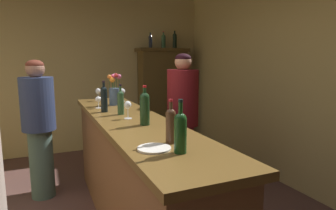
{
  "coord_description": "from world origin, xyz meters",
  "views": [
    {
      "loc": [
        -0.09,
        -2.17,
        1.59
      ],
      "look_at": [
        1.09,
        0.53,
        1.12
      ],
      "focal_mm": 31.14,
      "sensor_mm": 36.0,
      "label": 1
    }
  ],
  "objects_px": {
    "display_bottle_midleft": "(163,41)",
    "bartender": "(183,119)",
    "bar_counter": "(133,176)",
    "wine_glass_front": "(98,92)",
    "display_cabinet": "(163,95)",
    "patron_tall": "(39,124)",
    "wine_bottle_malbec": "(171,124)",
    "wine_bottle_pinot": "(121,101)",
    "display_bottle_left": "(150,41)",
    "flower_arrangement": "(115,92)",
    "cheese_plate": "(154,148)",
    "wine_glass_rear": "(122,92)",
    "wine_glass_mid": "(128,106)",
    "wine_bottle_rose": "(145,107)",
    "wine_bottle_chardonnay": "(104,98)",
    "wine_glass_spare": "(98,100)",
    "display_bottle_center": "(175,40)",
    "wine_bottle_riesling": "(180,131)"
  },
  "relations": [
    {
      "from": "wine_bottle_rose",
      "to": "wine_glass_rear",
      "type": "bearing_deg",
      "value": 82.92
    },
    {
      "from": "cheese_plate",
      "to": "display_bottle_midleft",
      "type": "height_order",
      "value": "display_bottle_midleft"
    },
    {
      "from": "wine_bottle_malbec",
      "to": "wine_glass_spare",
      "type": "relative_size",
      "value": 2.19
    },
    {
      "from": "bar_counter",
      "to": "wine_glass_rear",
      "type": "xyz_separation_m",
      "value": [
        0.2,
        1.08,
        0.65
      ]
    },
    {
      "from": "patron_tall",
      "to": "wine_bottle_chardonnay",
      "type": "bearing_deg",
      "value": 0.61
    },
    {
      "from": "flower_arrangement",
      "to": "cheese_plate",
      "type": "relative_size",
      "value": 1.81
    },
    {
      "from": "bar_counter",
      "to": "wine_glass_front",
      "type": "relative_size",
      "value": 18.09
    },
    {
      "from": "wine_bottle_chardonnay",
      "to": "wine_glass_rear",
      "type": "height_order",
      "value": "wine_bottle_chardonnay"
    },
    {
      "from": "wine_glass_mid",
      "to": "bartender",
      "type": "height_order",
      "value": "bartender"
    },
    {
      "from": "display_cabinet",
      "to": "bartender",
      "type": "distance_m",
      "value": 2.04
    },
    {
      "from": "wine_bottle_chardonnay",
      "to": "flower_arrangement",
      "type": "bearing_deg",
      "value": 63.68
    },
    {
      "from": "display_bottle_midleft",
      "to": "bartender",
      "type": "distance_m",
      "value": 2.28
    },
    {
      "from": "wine_bottle_pinot",
      "to": "display_bottle_left",
      "type": "bearing_deg",
      "value": 63.26
    },
    {
      "from": "wine_bottle_riesling",
      "to": "wine_glass_rear",
      "type": "relative_size",
      "value": 1.9
    },
    {
      "from": "display_cabinet",
      "to": "wine_glass_spare",
      "type": "distance_m",
      "value": 2.33
    },
    {
      "from": "wine_bottle_malbec",
      "to": "wine_glass_mid",
      "type": "xyz_separation_m",
      "value": [
        -0.04,
        0.84,
        -0.01
      ]
    },
    {
      "from": "display_bottle_midleft",
      "to": "bartender",
      "type": "relative_size",
      "value": 0.18
    },
    {
      "from": "patron_tall",
      "to": "display_cabinet",
      "type": "bearing_deg",
      "value": 80.88
    },
    {
      "from": "flower_arrangement",
      "to": "patron_tall",
      "type": "relative_size",
      "value": 0.23
    },
    {
      "from": "patron_tall",
      "to": "display_bottle_midleft",
      "type": "bearing_deg",
      "value": 80.63
    },
    {
      "from": "wine_bottle_malbec",
      "to": "cheese_plate",
      "type": "distance_m",
      "value": 0.2
    },
    {
      "from": "wine_bottle_rose",
      "to": "wine_bottle_chardonnay",
      "type": "relative_size",
      "value": 1.02
    },
    {
      "from": "wine_glass_mid",
      "to": "patron_tall",
      "type": "height_order",
      "value": "patron_tall"
    },
    {
      "from": "wine_bottle_riesling",
      "to": "wine_glass_front",
      "type": "xyz_separation_m",
      "value": [
        -0.05,
        2.26,
        -0.01
      ]
    },
    {
      "from": "wine_bottle_rose",
      "to": "display_bottle_midleft",
      "type": "xyz_separation_m",
      "value": [
        1.31,
        2.74,
        0.7
      ]
    },
    {
      "from": "display_bottle_midleft",
      "to": "display_cabinet",
      "type": "bearing_deg",
      "value": 180.0
    },
    {
      "from": "wine_bottle_chardonnay",
      "to": "wine_bottle_malbec",
      "type": "distance_m",
      "value": 1.26
    },
    {
      "from": "display_cabinet",
      "to": "wine_glass_rear",
      "type": "relative_size",
      "value": 11.04
    },
    {
      "from": "display_cabinet",
      "to": "wine_glass_front",
      "type": "bearing_deg",
      "value": -138.38
    },
    {
      "from": "wine_glass_rear",
      "to": "wine_bottle_rose",
      "type": "bearing_deg",
      "value": -97.08
    },
    {
      "from": "display_cabinet",
      "to": "patron_tall",
      "type": "xyz_separation_m",
      "value": [
        -2.08,
        -1.39,
        -0.06
      ]
    },
    {
      "from": "wine_bottle_malbec",
      "to": "wine_glass_mid",
      "type": "relative_size",
      "value": 1.77
    },
    {
      "from": "wine_glass_front",
      "to": "display_bottle_midleft",
      "type": "relative_size",
      "value": 0.54
    },
    {
      "from": "bar_counter",
      "to": "wine_bottle_rose",
      "type": "relative_size",
      "value": 9.17
    },
    {
      "from": "wine_glass_rear",
      "to": "display_bottle_midleft",
      "type": "height_order",
      "value": "display_bottle_midleft"
    },
    {
      "from": "wine_bottle_malbec",
      "to": "wine_bottle_pinot",
      "type": "bearing_deg",
      "value": 92.58
    },
    {
      "from": "bar_counter",
      "to": "wine_bottle_rose",
      "type": "xyz_separation_m",
      "value": [
        0.03,
        -0.27,
        0.67
      ]
    },
    {
      "from": "wine_glass_mid",
      "to": "wine_glass_rear",
      "type": "bearing_deg",
      "value": 78.02
    },
    {
      "from": "wine_bottle_chardonnay",
      "to": "wine_bottle_malbec",
      "type": "bearing_deg",
      "value": -82.49
    },
    {
      "from": "display_cabinet",
      "to": "wine_glass_mid",
      "type": "height_order",
      "value": "display_cabinet"
    },
    {
      "from": "wine_bottle_malbec",
      "to": "wine_glass_rear",
      "type": "bearing_deg",
      "value": 84.43
    },
    {
      "from": "wine_bottle_rose",
      "to": "display_bottle_center",
      "type": "xyz_separation_m",
      "value": [
        1.53,
        2.74,
        0.72
      ]
    },
    {
      "from": "wine_glass_rear",
      "to": "patron_tall",
      "type": "relative_size",
      "value": 0.1
    },
    {
      "from": "wine_bottle_malbec",
      "to": "patron_tall",
      "type": "relative_size",
      "value": 0.18
    },
    {
      "from": "wine_bottle_pinot",
      "to": "wine_glass_rear",
      "type": "height_order",
      "value": "wine_bottle_pinot"
    },
    {
      "from": "display_cabinet",
      "to": "display_bottle_midleft",
      "type": "bearing_deg",
      "value": -0.0
    },
    {
      "from": "wine_glass_mid",
      "to": "wine_bottle_riesling",
      "type": "bearing_deg",
      "value": -89.41
    },
    {
      "from": "wine_glass_rear",
      "to": "display_bottle_center",
      "type": "bearing_deg",
      "value": 45.58
    },
    {
      "from": "bar_counter",
      "to": "wine_glass_rear",
      "type": "height_order",
      "value": "wine_glass_rear"
    },
    {
      "from": "display_bottle_left",
      "to": "bartender",
      "type": "xyz_separation_m",
      "value": [
        -0.33,
        -1.96,
        -1.0
      ]
    }
  ]
}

